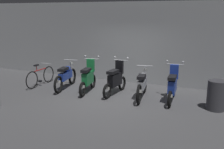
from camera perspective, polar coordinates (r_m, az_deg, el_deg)
ground_plane at (r=9.09m, az=-0.50°, el=-5.08°), size 80.00×80.00×0.00m
back_wall at (r=10.96m, az=4.61°, el=6.86°), size 16.00×0.30×3.28m
motorbike_slot_0 at (r=10.25m, az=-9.95°, el=-0.29°), size 0.56×1.94×1.03m
motorbike_slot_1 at (r=9.68m, az=-5.18°, el=-0.72°), size 0.58×1.67×1.29m
motorbike_slot_2 at (r=9.38m, az=0.76°, el=-1.12°), size 0.59×1.68×1.29m
motorbike_slot_3 at (r=9.03m, az=6.55°, el=-2.04°), size 0.56×1.94×1.03m
motorbike_slot_4 at (r=8.83m, az=12.93°, el=-2.39°), size 0.59×1.68×1.29m
bicycle at (r=10.90m, az=-15.18°, el=-0.43°), size 0.50×1.73×0.89m
trash_bin at (r=8.48m, az=21.61°, el=-4.21°), size 0.54×0.54×0.90m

